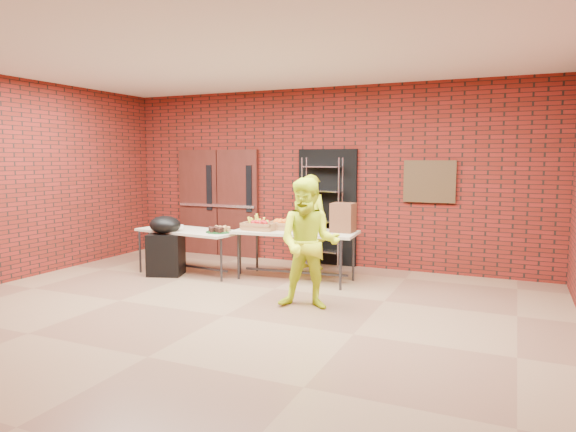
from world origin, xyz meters
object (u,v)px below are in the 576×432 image
object	(u,v)px
table_left	(189,233)
volunteer_woman	(311,222)
wire_rack	(322,212)
covered_grill	(166,245)
coffee_dispenser	(343,218)
table_right	(296,235)
volunteer_man	(309,244)

from	to	relation	value
table_left	volunteer_woman	world-z (taller)	volunteer_woman
wire_rack	covered_grill	distance (m)	2.79
coffee_dispenser	covered_grill	xyz separation A→B (m)	(-2.84, -0.72, -0.52)
table_left	table_right	xyz separation A→B (m)	(1.83, 0.28, 0.05)
covered_grill	volunteer_woman	bearing A→B (deg)	16.28
coffee_dispenser	volunteer_woman	size ratio (longest dim) A/B	0.27
table_right	covered_grill	xyz separation A→B (m)	(-2.11, -0.55, -0.23)
covered_grill	volunteer_woman	world-z (taller)	volunteer_woman
table_right	volunteer_woman	world-z (taller)	volunteer_woman
wire_rack	table_left	size ratio (longest dim) A/B	1.03
volunteer_woman	wire_rack	bearing A→B (deg)	-96.73
covered_grill	volunteer_woman	size ratio (longest dim) A/B	0.60
wire_rack	table_left	world-z (taller)	wire_rack
table_right	volunteer_man	bearing A→B (deg)	-65.28
wire_rack	table_right	size ratio (longest dim) A/B	0.98
table_right	volunteer_woman	bearing A→B (deg)	90.77
volunteer_woman	volunteer_man	xyz separation A→B (m)	(0.85, -2.24, 0.01)
table_right	covered_grill	world-z (taller)	covered_grill
covered_grill	coffee_dispenser	bearing A→B (deg)	-4.95
volunteer_man	table_left	bearing A→B (deg)	146.23
table_left	coffee_dispenser	xyz separation A→B (m)	(2.55, 0.45, 0.34)
wire_rack	table_left	distance (m)	2.38
coffee_dispenser	covered_grill	world-z (taller)	coffee_dispenser
table_right	covered_grill	size ratio (longest dim) A/B	2.01
table_left	covered_grill	xyz separation A→B (m)	(-0.28, -0.27, -0.18)
table_left	coffee_dispenser	world-z (taller)	coffee_dispenser
covered_grill	volunteer_woman	xyz separation A→B (m)	(2.02, 1.44, 0.33)
table_left	covered_grill	distance (m)	0.43
table_left	table_right	bearing A→B (deg)	15.98
wire_rack	covered_grill	world-z (taller)	wire_rack
coffee_dispenser	volunteer_man	bearing A→B (deg)	-88.79
coffee_dispenser	volunteer_woman	bearing A→B (deg)	138.54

